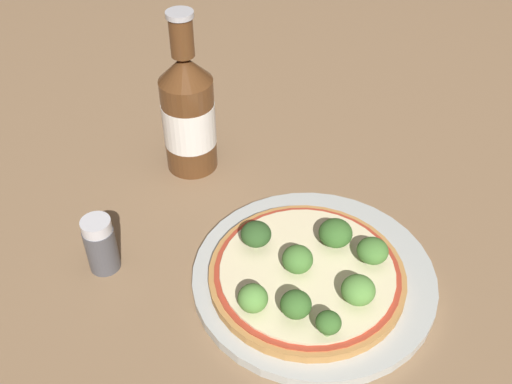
{
  "coord_description": "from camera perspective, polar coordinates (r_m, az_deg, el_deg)",
  "views": [
    {
      "loc": [
        -0.33,
        -0.27,
        0.49
      ],
      "look_at": [
        -0.01,
        0.1,
        0.06
      ],
      "focal_mm": 42.0,
      "sensor_mm": 36.0,
      "label": 1
    }
  ],
  "objects": [
    {
      "name": "ground_plane",
      "position": [
        0.65,
        6.15,
        -7.89
      ],
      "size": [
        3.0,
        3.0,
        0.0
      ],
      "primitive_type": "plane",
      "color": "#846647"
    },
    {
      "name": "plate",
      "position": [
        0.64,
        5.81,
        -8.27
      ],
      "size": [
        0.26,
        0.26,
        0.01
      ],
      "color": "#B2B7B2",
      "rests_on": "ground_plane"
    },
    {
      "name": "pizza",
      "position": [
        0.63,
        5.13,
        -7.97
      ],
      "size": [
        0.2,
        0.2,
        0.01
      ],
      "color": "#B77F42",
      "rests_on": "plate"
    },
    {
      "name": "broccoli_floret_0",
      "position": [
        0.59,
        9.71,
        -9.2
      ],
      "size": [
        0.03,
        0.03,
        0.03
      ],
      "color": "#6B8E51",
      "rests_on": "pizza"
    },
    {
      "name": "broccoli_floret_1",
      "position": [
        0.61,
        3.98,
        -6.42
      ],
      "size": [
        0.03,
        0.03,
        0.03
      ],
      "color": "#6B8E51",
      "rests_on": "pizza"
    },
    {
      "name": "broccoli_floret_2",
      "position": [
        0.64,
        7.58,
        -3.9
      ],
      "size": [
        0.04,
        0.04,
        0.03
      ],
      "color": "#6B8E51",
      "rests_on": "pizza"
    },
    {
      "name": "broccoli_floret_3",
      "position": [
        0.58,
        -0.19,
        -10.2
      ],
      "size": [
        0.03,
        0.03,
        0.03
      ],
      "color": "#6B8E51",
      "rests_on": "pizza"
    },
    {
      "name": "broccoli_floret_4",
      "position": [
        0.57,
        3.82,
        -10.66
      ],
      "size": [
        0.03,
        0.03,
        0.03
      ],
      "color": "#6B8E51",
      "rests_on": "pizza"
    },
    {
      "name": "broccoli_floret_5",
      "position": [
        0.63,
        -0.0,
        -4.04
      ],
      "size": [
        0.03,
        0.03,
        0.03
      ],
      "color": "#6B8E51",
      "rests_on": "pizza"
    },
    {
      "name": "broccoli_floret_6",
      "position": [
        0.56,
        6.91,
        -12.28
      ],
      "size": [
        0.02,
        0.02,
        0.03
      ],
      "color": "#6B8E51",
      "rests_on": "pizza"
    },
    {
      "name": "broccoli_floret_7",
      "position": [
        0.63,
        11.04,
        -5.52
      ],
      "size": [
        0.03,
        0.03,
        0.03
      ],
      "color": "#6B8E51",
      "rests_on": "pizza"
    },
    {
      "name": "beer_bottle",
      "position": [
        0.75,
        -6.46,
        7.5
      ],
      "size": [
        0.07,
        0.07,
        0.21
      ],
      "color": "#563319",
      "rests_on": "ground_plane"
    },
    {
      "name": "pepper_shaker",
      "position": [
        0.65,
        -14.57,
        -4.87
      ],
      "size": [
        0.03,
        0.03,
        0.07
      ],
      "color": "#4C4C51",
      "rests_on": "ground_plane"
    }
  ]
}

